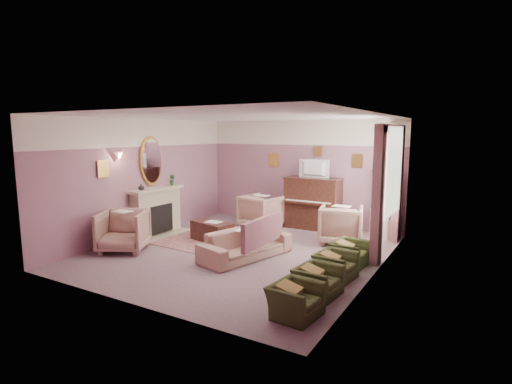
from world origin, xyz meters
The scene contains 48 objects.
floor centered at (0.00, 0.00, 0.00)m, with size 5.50×6.00×0.01m, color slate.
ceiling centered at (0.00, 0.00, 2.80)m, with size 5.50×6.00×0.01m, color white.
wall_back centered at (0.00, 3.00, 1.40)m, with size 5.50×0.02×2.80m, color slate.
wall_front centered at (0.00, -3.00, 1.40)m, with size 5.50×0.02×2.80m, color slate.
wall_left centered at (-2.75, 0.00, 1.40)m, with size 0.02×6.00×2.80m, color slate.
wall_right centered at (2.75, 0.00, 1.40)m, with size 0.02×6.00×2.80m, color slate.
picture_rail_band centered at (0.00, 2.99, 2.47)m, with size 5.50×0.01×0.65m, color silver.
stripe_panel centered at (2.73, 1.30, 1.07)m, with size 0.01×3.00×2.15m, color #B3C3AF.
fireplace_surround centered at (-2.59, 0.20, 0.55)m, with size 0.30×1.40×1.10m, color #C2B594.
fireplace_inset centered at (-2.49, 0.20, 0.40)m, with size 0.18×0.72×0.68m, color black.
fire_ember centered at (-2.45, 0.20, 0.22)m, with size 0.06×0.54×0.10m, color orange.
mantel_shelf centered at (-2.56, 0.20, 1.12)m, with size 0.40×1.55×0.07m, color #C2B594.
hearth centered at (-2.39, 0.20, 0.01)m, with size 0.55×1.50×0.02m, color #C2B594.
mirror_frame centered at (-2.70, 0.20, 1.80)m, with size 0.04×0.72×1.20m, color #BB8A3D.
mirror_glass centered at (-2.67, 0.20, 1.80)m, with size 0.01×0.60×1.06m, color white.
sconce_shade centered at (-2.62, -0.85, 1.98)m, with size 0.20×0.20×0.16m, color #F2A279.
piano centered at (0.50, 2.68, 0.65)m, with size 1.40×0.60×1.30m, color #3A1C15.
piano_keyshelf centered at (0.50, 2.33, 0.72)m, with size 1.30×0.12×0.06m, color #3A1C15.
piano_keys centered at (0.50, 2.33, 0.76)m, with size 1.20×0.08×0.02m, color white.
piano_top centered at (0.50, 2.68, 1.31)m, with size 1.45×0.65×0.04m, color #3A1C15.
television centered at (0.50, 2.63, 1.60)m, with size 0.80×0.12×0.48m, color black.
print_back_left centered at (-0.80, 2.96, 1.72)m, with size 0.30×0.03×0.38m, color #BB8A3D.
print_back_right centered at (1.55, 2.96, 1.78)m, with size 0.26×0.03×0.34m, color #BB8A3D.
print_back_mid centered at (0.50, 2.96, 2.00)m, with size 0.22×0.03×0.26m, color #BB8A3D.
print_left_wall centered at (-2.71, -1.20, 1.72)m, with size 0.03×0.28×0.36m, color #BB8A3D.
window_blind centered at (2.70, 1.55, 1.70)m, with size 0.03×1.40×1.80m, color silver.
curtain_left centered at (2.62, 0.63, 1.30)m, with size 0.16×0.34×2.60m, color #8E4D5B.
curtain_right centered at (2.62, 2.47, 1.30)m, with size 0.16×0.34×2.60m, color #8E4D5B.
pelmet centered at (2.62, 1.55, 2.56)m, with size 0.16×2.20×0.16m, color #8E4D5B.
mantel_plant centered at (-2.55, 0.75, 1.29)m, with size 0.16×0.16×0.28m, color #265B27.
mantel_vase centered at (-2.55, -0.30, 1.23)m, with size 0.16×0.16×0.16m, color silver.
area_rug centered at (-0.88, 0.28, 0.01)m, with size 2.50×1.80×0.01m, color #9D615E.
coffee_table centered at (-1.03, 0.36, 0.23)m, with size 1.00×0.50×0.45m, color #3D1F19.
table_paper centered at (-0.98, 0.36, 0.46)m, with size 0.35×0.28×0.01m, color silver.
sofa centered at (0.29, -0.32, 0.39)m, with size 0.65×1.94×0.78m, color tan.
sofa_throw centered at (0.69, -0.32, 0.60)m, with size 0.10×1.47×0.54m, color #8E4D5B.
floral_armchair_left centered at (-0.70, 2.09, 0.48)m, with size 0.92×0.92×0.96m, color tan.
floral_armchair_right centered at (1.60, 1.65, 0.48)m, with size 0.92×0.92×0.96m, color tan.
floral_armchair_front centered at (-2.18, -1.21, 0.48)m, with size 0.92×0.92×0.96m, color tan.
olive_chair_a centered at (2.22, -2.15, 0.30)m, with size 0.49×0.70×0.61m, color #363F1E.
olive_chair_b centered at (2.22, -1.33, 0.30)m, with size 0.49×0.70×0.61m, color #363F1E.
olive_chair_c centered at (2.22, -0.51, 0.30)m, with size 0.49×0.70×0.61m, color #363F1E.
olive_chair_d centered at (2.22, 0.31, 0.30)m, with size 0.49×0.70×0.61m, color #363F1E.
side_table centered at (2.26, 2.64, 0.35)m, with size 0.52×0.52×0.70m, color white.
side_plant_big centered at (2.26, 2.64, 0.87)m, with size 0.30×0.30×0.34m, color #265B27.
side_plant_small centered at (2.38, 2.54, 0.84)m, with size 0.16×0.16×0.28m, color #265B27.
palm_pot centered at (2.34, 2.62, 0.17)m, with size 0.34×0.34×0.34m, color brown.
palm_plant centered at (2.34, 2.62, 1.06)m, with size 0.76×0.76×1.44m, color #265B27.
Camera 1 is at (4.34, -6.87, 2.49)m, focal length 28.00 mm.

